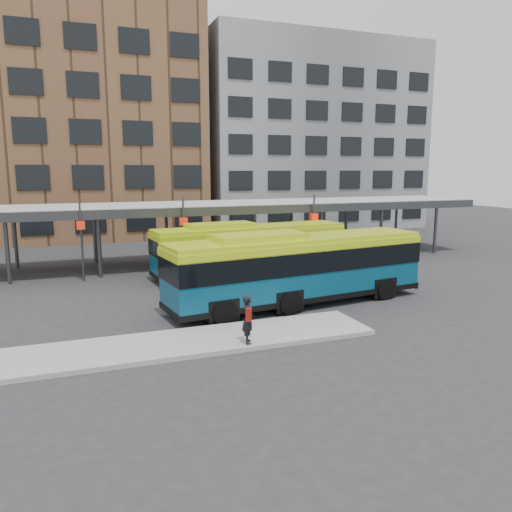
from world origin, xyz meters
The scene contains 9 objects.
ground centered at (0.00, 0.00, 0.00)m, with size 120.00×120.00×0.00m, color #28282B.
boarding_island centered at (-5.50, -3.00, 0.09)m, with size 14.00×3.00×0.18m, color gray.
canopy centered at (-0.06, 12.87, 3.91)m, with size 40.00×6.53×4.80m.
building_brick centered at (-10.00, 32.00, 11.00)m, with size 26.00×14.00×22.00m, color brown.
building_grey centered at (16.00, 32.00, 10.00)m, with size 24.00×14.00×20.00m, color slate.
bus_front centered at (0.55, 0.71, 1.87)m, with size 13.31×4.41×3.60m.
bus_rear centered at (0.72, 7.86, 1.74)m, with size 12.30×3.74×3.34m.
pedestrian centered at (-3.71, -4.07, 1.10)m, with size 0.58×0.75×1.81m.
bike_rack centered at (12.69, 11.96, 0.47)m, with size 5.78×1.25×1.04m.
Camera 1 is at (-9.63, -20.58, 6.50)m, focal length 35.00 mm.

